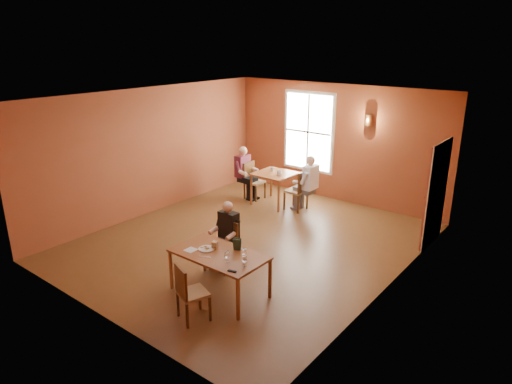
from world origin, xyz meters
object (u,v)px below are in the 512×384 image
Objects in this scene: chair_diner_main at (223,247)px; diner_white at (297,184)px; chair_diner_maroon at (255,181)px; chair_diner_white at (296,190)px; main_table at (220,273)px; diner_main at (222,240)px; chair_empty at (193,292)px; diner_maroon at (254,174)px; second_table at (275,188)px.

diner_white is (-0.66, 3.43, 0.23)m from chair_diner_main.
chair_diner_white is at bearing 90.00° from chair_diner_maroon.
main_table is 4.25m from chair_diner_white.
chair_diner_main is 0.67× the size of diner_white.
diner_main reaches higher than main_table.
diner_maroon is (-2.72, 4.87, 0.21)m from chair_empty.
main_table is 1.16× the size of diner_white.
second_table is 0.66m from chair_diner_white.
second_table is 0.65m from chair_diner_maroon.
main_table is at bearing 124.33° from chair_empty.
chair_diner_main is 1.60m from chair_empty.
chair_empty is (0.69, -1.44, 0.01)m from chair_diner_main.
chair_diner_white reaches higher than chair_diner_maroon.
second_table is at bearing 114.33° from main_table.
second_table is 0.73m from diner_white.
diner_main is 3.53m from chair_diner_white.
diner_main is 1.19× the size of chair_diner_white.
diner_white is at bearing 105.92° from main_table.
chair_diner_main is at bearing -68.60° from second_table.
second_table is at bearing 133.26° from chair_empty.
diner_main is 0.90× the size of diner_maroon.
diner_white reaches higher than diner_main.
diner_white reaches higher than second_table.
diner_main is at bearing 30.34° from diner_maroon.
diner_white reaches higher than chair_empty.
chair_diner_maroon is at bearing 139.45° from chair_empty.
chair_diner_maroon is (-1.99, 3.46, -0.12)m from diner_main.
chair_empty is at bearing -76.22° from main_table.
diner_white is at bearing -79.05° from chair_diner_main.
diner_main is (0.00, -0.03, 0.15)m from chair_diner_main.
chair_diner_maroon reaches higher than chair_diner_main.
main_table is 1.17× the size of diner_maroon.
chair_diner_main is at bearing -168.57° from chair_diner_white.
chair_diner_main is 0.15m from diner_main.
chair_empty is at bearing 29.17° from diner_maroon.
diner_white is at bearing 126.13° from chair_empty.
chair_diner_main is 0.93× the size of chair_diner_maroon.
diner_maroon is (-2.02, 3.43, 0.22)m from chair_diner_main.
diner_main is at bearing -68.77° from second_table.
diner_main is at bearing 90.00° from chair_diner_main.
chair_empty is 0.69× the size of diner_maroon.
chair_empty reaches higher than chair_diner_main.
chair_diner_white is at bearing 126.45° from chair_empty.
chair_diner_white is at bearing -78.67° from diner_main.
chair_diner_maroon is 0.73× the size of diner_maroon.
main_table is at bearing 128.88° from diner_main.
diner_main is 1.32× the size of chair_empty.
second_table is (-1.34, 3.46, -0.19)m from diner_main.
chair_diner_white is 1.04× the size of chair_diner_maroon.
main_table is at bearing 127.57° from chair_diner_main.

